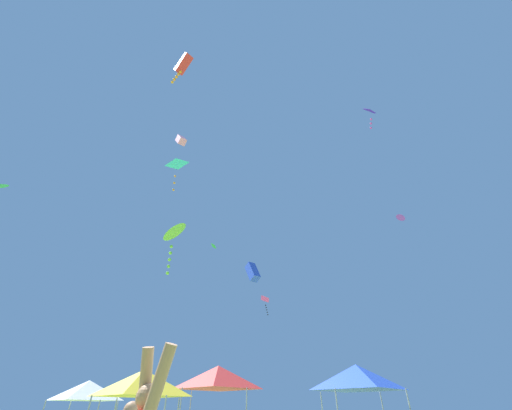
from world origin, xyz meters
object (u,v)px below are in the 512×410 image
(canopy_tent_blue, at_px, (357,377))
(kite_pink_box, at_px, (181,140))
(kite_purple_delta, at_px, (401,217))
(kite_green_diamond, at_px, (214,246))
(canopy_tent_white, at_px, (87,390))
(canopy_tent_yellow, at_px, (142,383))
(kite_cyan_diamond, at_px, (177,165))
(kite_red_box, at_px, (183,65))
(kite_magenta_diamond, at_px, (265,300))
(canopy_tent_red, at_px, (218,377))
(kite_lime_delta, at_px, (174,233))
(kite_purple_diamond, at_px, (370,111))
(kite_blue_box, at_px, (253,272))

(canopy_tent_blue, bearing_deg, kite_pink_box, 165.27)
(kite_pink_box, distance_m, kite_purple_delta, 19.80)
(kite_pink_box, xyz_separation_m, kite_green_diamond, (1.79, 13.35, -2.97))
(kite_purple_delta, bearing_deg, canopy_tent_white, -168.09)
(canopy_tent_yellow, height_order, kite_cyan_diamond, kite_cyan_diamond)
(canopy_tent_yellow, height_order, kite_red_box, kite_red_box)
(kite_pink_box, bearing_deg, kite_magenta_diamond, 64.77)
(canopy_tent_white, height_order, canopy_tent_red, canopy_tent_red)
(canopy_tent_yellow, distance_m, kite_lime_delta, 6.06)
(kite_red_box, bearing_deg, kite_purple_delta, 33.37)
(kite_lime_delta, bearing_deg, canopy_tent_red, 71.55)
(kite_purple_delta, bearing_deg, kite_pink_box, -166.93)
(canopy_tent_blue, relative_size, kite_purple_diamond, 1.03)
(kite_pink_box, relative_size, kite_purple_delta, 1.77)
(kite_lime_delta, distance_m, kite_magenta_diamond, 22.67)
(canopy_tent_yellow, relative_size, kite_lime_delta, 1.20)
(canopy_tent_red, relative_size, kite_red_box, 1.25)
(kite_magenta_diamond, bearing_deg, kite_blue_box, -95.09)
(kite_blue_box, xyz_separation_m, kite_green_diamond, (-4.03, 17.31, 9.75))
(canopy_tent_red, bearing_deg, canopy_tent_white, -176.06)
(canopy_tent_red, bearing_deg, canopy_tent_blue, -25.86)
(kite_magenta_diamond, bearing_deg, kite_green_diamond, -154.30)
(canopy_tent_red, height_order, kite_red_box, kite_red_box)
(canopy_tent_yellow, relative_size, canopy_tent_red, 0.80)
(canopy_tent_white, bearing_deg, kite_purple_delta, 11.91)
(kite_green_diamond, height_order, kite_red_box, kite_red_box)
(canopy_tent_white, relative_size, canopy_tent_blue, 0.86)
(kite_blue_box, relative_size, kite_red_box, 0.36)
(canopy_tent_blue, relative_size, kite_pink_box, 2.35)
(kite_lime_delta, height_order, kite_purple_delta, kite_purple_delta)
(kite_purple_diamond, bearing_deg, kite_green_diamond, 139.34)
(canopy_tent_white, relative_size, kite_green_diamond, 4.30)
(kite_cyan_diamond, distance_m, kite_green_diamond, 20.53)
(kite_blue_box, height_order, kite_lime_delta, kite_lime_delta)
(canopy_tent_white, relative_size, kite_magenta_diamond, 1.41)
(canopy_tent_white, xyz_separation_m, kite_green_diamond, (4.12, 13.44, 14.55))
(kite_lime_delta, bearing_deg, kite_green_diamond, 91.00)
(kite_blue_box, distance_m, kite_lime_delta, 4.22)
(canopy_tent_blue, relative_size, canopy_tent_red, 0.93)
(kite_pink_box, bearing_deg, canopy_tent_red, 4.89)
(canopy_tent_white, bearing_deg, kite_blue_box, -25.37)
(kite_purple_diamond, bearing_deg, canopy_tent_white, -178.10)
(kite_blue_box, bearing_deg, canopy_tent_blue, 14.10)
(canopy_tent_red, relative_size, kite_cyan_diamond, 2.21)
(canopy_tent_blue, xyz_separation_m, canopy_tent_red, (-6.44, 3.12, 0.23))
(canopy_tent_red, distance_m, kite_cyan_diamond, 11.30)
(kite_cyan_diamond, distance_m, kite_magenta_diamond, 23.35)
(kite_green_diamond, xyz_separation_m, kite_purple_delta, (17.02, -8.99, -1.37))
(canopy_tent_red, xyz_separation_m, kite_cyan_diamond, (-2.13, -6.86, 8.72))
(kite_purple_delta, relative_size, kite_red_box, 0.28)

